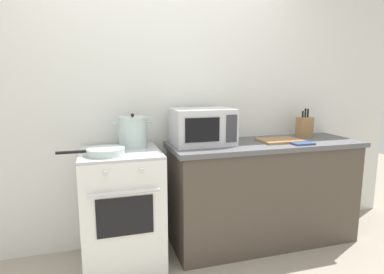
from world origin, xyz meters
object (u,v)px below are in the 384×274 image
object	(u,v)px
stove	(122,208)
frying_pan	(105,152)
cutting_board	(280,140)
oven_mitt	(302,143)
microwave	(202,127)
stock_pot	(133,132)
knife_block	(305,127)

from	to	relation	value
stove	frying_pan	xyz separation A→B (m)	(-0.11, -0.11, 0.48)
cutting_board	oven_mitt	world-z (taller)	cutting_board
stove	microwave	distance (m)	0.92
stock_pot	cutting_board	size ratio (longest dim) A/B	0.87
stock_pot	knife_block	size ratio (longest dim) A/B	1.15
frying_pan	cutting_board	world-z (taller)	frying_pan
microwave	knife_block	size ratio (longest dim) A/B	1.83
frying_pan	knife_block	xyz separation A→B (m)	(1.84, 0.25, 0.07)
stock_pot	frying_pan	distance (m)	0.34
stove	oven_mitt	distance (m)	1.57
stove	frying_pan	bearing A→B (deg)	-136.55
stove	cutting_board	size ratio (longest dim) A/B	2.56
stove	microwave	bearing A→B (deg)	6.57
oven_mitt	stove	bearing A→B (deg)	173.92
stove	microwave	xyz separation A→B (m)	(0.69, 0.08, 0.61)
cutting_board	frying_pan	bearing A→B (deg)	-175.90
knife_block	stove	bearing A→B (deg)	-175.34
cutting_board	knife_block	xyz separation A→B (m)	(0.35, 0.14, 0.09)
stock_pot	knife_block	bearing A→B (deg)	0.38
stock_pot	oven_mitt	world-z (taller)	stock_pot
cutting_board	knife_block	size ratio (longest dim) A/B	1.32
stove	frying_pan	world-z (taller)	frying_pan
knife_block	microwave	bearing A→B (deg)	-176.60
microwave	knife_block	xyz separation A→B (m)	(1.04, 0.06, -0.05)
stove	stock_pot	size ratio (longest dim) A/B	2.94
stove	knife_block	xyz separation A→B (m)	(1.73, 0.14, 0.56)
stove	oven_mitt	bearing A→B (deg)	-6.08
microwave	oven_mitt	world-z (taller)	microwave
frying_pan	knife_block	bearing A→B (deg)	7.64
microwave	cutting_board	world-z (taller)	microwave
knife_block	oven_mitt	xyz separation A→B (m)	(-0.24, -0.30, -0.09)
stove	stock_pot	distance (m)	0.61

